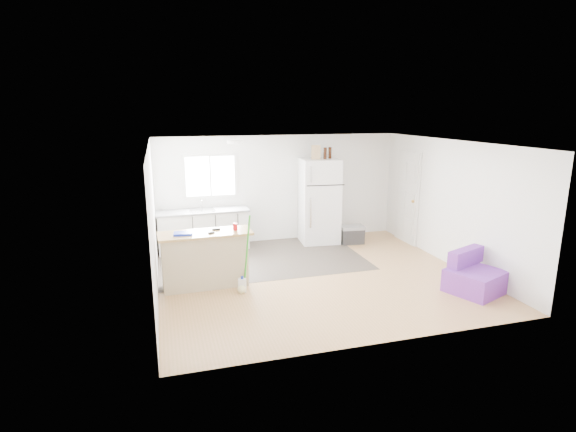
% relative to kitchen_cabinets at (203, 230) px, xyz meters
% --- Properties ---
extents(room, '(5.51, 5.01, 2.41)m').
position_rel_kitchen_cabinets_xyz_m(room, '(1.78, -2.20, 0.76)').
color(room, '#AB8047').
rests_on(room, ground).
extents(vinyl_zone, '(4.05, 2.50, 0.00)m').
position_rel_kitchen_cabinets_xyz_m(vinyl_zone, '(1.05, -0.95, -0.44)').
color(vinyl_zone, '#372F29').
rests_on(vinyl_zone, floor).
extents(window, '(1.18, 0.06, 0.98)m').
position_rel_kitchen_cabinets_xyz_m(window, '(0.23, 0.29, 1.11)').
color(window, white).
rests_on(window, back_wall).
extents(interior_door, '(0.11, 0.92, 2.10)m').
position_rel_kitchen_cabinets_xyz_m(interior_door, '(4.50, -0.65, 0.58)').
color(interior_door, white).
rests_on(interior_door, right_wall).
extents(ceiling_fixture, '(0.30, 0.30, 0.07)m').
position_rel_kitchen_cabinets_xyz_m(ceiling_fixture, '(0.58, -1.00, 1.92)').
color(ceiling_fixture, white).
rests_on(ceiling_fixture, ceiling).
extents(kitchen_cabinets, '(1.96, 0.66, 1.14)m').
position_rel_kitchen_cabinets_xyz_m(kitchen_cabinets, '(0.00, 0.00, 0.00)').
color(kitchen_cabinets, white).
rests_on(kitchen_cabinets, floor).
extents(peninsula, '(1.56, 0.65, 0.95)m').
position_rel_kitchen_cabinets_xyz_m(peninsula, '(-0.18, -2.09, 0.04)').
color(peninsula, tan).
rests_on(peninsula, floor).
extents(refrigerator, '(0.90, 0.86, 1.90)m').
position_rel_kitchen_cabinets_xyz_m(refrigerator, '(2.59, -0.11, 0.51)').
color(refrigerator, white).
rests_on(refrigerator, floor).
extents(cooler, '(0.56, 0.41, 0.40)m').
position_rel_kitchen_cabinets_xyz_m(cooler, '(3.27, -0.45, -0.24)').
color(cooler, '#292A2C').
rests_on(cooler, floor).
extents(purple_seat, '(1.03, 1.02, 0.66)m').
position_rel_kitchen_cabinets_xyz_m(purple_seat, '(4.07, -3.56, -0.20)').
color(purple_seat, purple).
rests_on(purple_seat, floor).
extents(cleaner_jug, '(0.14, 0.12, 0.28)m').
position_rel_kitchen_cabinets_xyz_m(cleaner_jug, '(0.37, -2.54, -0.32)').
color(cleaner_jug, white).
rests_on(cleaner_jug, floor).
extents(mop, '(0.24, 0.37, 1.33)m').
position_rel_kitchen_cabinets_xyz_m(mop, '(0.39, -2.54, -0.21)').
color(mop, green).
rests_on(mop, floor).
extents(red_cup, '(0.10, 0.10, 0.12)m').
position_rel_kitchen_cabinets_xyz_m(red_cup, '(0.36, -2.09, 0.57)').
color(red_cup, red).
rests_on(red_cup, peninsula).
extents(blue_tray, '(0.32, 0.25, 0.04)m').
position_rel_kitchen_cabinets_xyz_m(blue_tray, '(-0.51, -2.13, 0.53)').
color(blue_tray, '#142AC2').
rests_on(blue_tray, peninsula).
extents(tool_a, '(0.14, 0.07, 0.03)m').
position_rel_kitchen_cabinets_xyz_m(tool_a, '(0.04, -1.99, 0.52)').
color(tool_a, black).
rests_on(tool_a, peninsula).
extents(tool_b, '(0.11, 0.07, 0.03)m').
position_rel_kitchen_cabinets_xyz_m(tool_b, '(-0.06, -2.19, 0.52)').
color(tool_b, black).
rests_on(tool_b, peninsula).
extents(cardboard_box, '(0.22, 0.16, 0.30)m').
position_rel_kitchen_cabinets_xyz_m(cardboard_box, '(2.48, -0.17, 1.60)').
color(cardboard_box, tan).
rests_on(cardboard_box, refrigerator).
extents(bottle_left, '(0.07, 0.07, 0.25)m').
position_rel_kitchen_cabinets_xyz_m(bottle_left, '(2.68, -0.19, 1.58)').
color(bottle_left, '#341609').
rests_on(bottle_left, refrigerator).
extents(bottle_right, '(0.07, 0.07, 0.25)m').
position_rel_kitchen_cabinets_xyz_m(bottle_right, '(2.82, -0.12, 1.58)').
color(bottle_right, '#341609').
rests_on(bottle_right, refrigerator).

